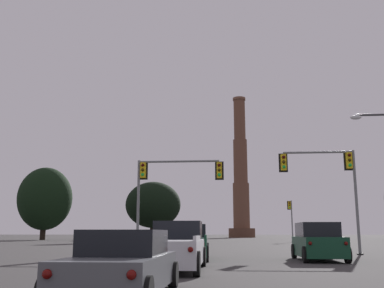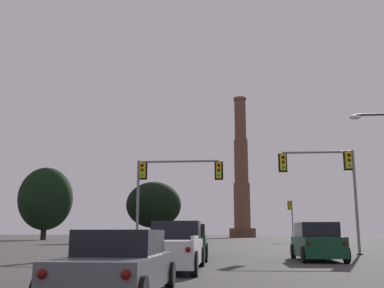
{
  "view_description": "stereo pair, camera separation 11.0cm",
  "coord_description": "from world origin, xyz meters",
  "px_view_note": "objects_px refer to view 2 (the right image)",
  "views": [
    {
      "loc": [
        -0.99,
        -1.61,
        1.37
      ],
      "look_at": [
        -4.7,
        42.27,
        10.07
      ],
      "focal_mm": 42.0,
      "sensor_mm": 36.0,
      "label": 1
    },
    {
      "loc": [
        -0.88,
        -1.6,
        1.37
      ],
      "look_at": [
        -4.7,
        42.27,
        10.07
      ],
      "focal_mm": 42.0,
      "sensor_mm": 36.0,
      "label": 2
    }
  ],
  "objects_px": {
    "traffic_light_overhead_right": "(330,175)",
    "pickup_truck_left_lane_front": "(187,243)",
    "traffic_light_overhead_left": "(166,181)",
    "traffic_light_far_right": "(291,215)",
    "pickup_truck_left_lane_second": "(173,248)",
    "suv_right_lane_front": "(317,242)",
    "sedan_left_lane_third": "(119,265)",
    "smokestack": "(242,181)"
  },
  "relations": [
    {
      "from": "pickup_truck_left_lane_second",
      "to": "pickup_truck_left_lane_front",
      "type": "height_order",
      "value": "same"
    },
    {
      "from": "traffic_light_overhead_left",
      "to": "traffic_light_overhead_right",
      "type": "distance_m",
      "value": 10.75
    },
    {
      "from": "pickup_truck_left_lane_front",
      "to": "traffic_light_far_right",
      "type": "relative_size",
      "value": 0.95
    },
    {
      "from": "sedan_left_lane_third",
      "to": "smokestack",
      "type": "bearing_deg",
      "value": 87.4
    },
    {
      "from": "traffic_light_overhead_left",
      "to": "traffic_light_far_right",
      "type": "bearing_deg",
      "value": 70.42
    },
    {
      "from": "pickup_truck_left_lane_second",
      "to": "sedan_left_lane_third",
      "type": "relative_size",
      "value": 1.17
    },
    {
      "from": "traffic_light_overhead_right",
      "to": "traffic_light_far_right",
      "type": "bearing_deg",
      "value": 86.6
    },
    {
      "from": "suv_right_lane_front",
      "to": "traffic_light_overhead_right",
      "type": "relative_size",
      "value": 0.74
    },
    {
      "from": "pickup_truck_left_lane_second",
      "to": "traffic_light_overhead_right",
      "type": "relative_size",
      "value": 0.84
    },
    {
      "from": "suv_right_lane_front",
      "to": "traffic_light_overhead_right",
      "type": "bearing_deg",
      "value": 70.89
    },
    {
      "from": "traffic_light_far_right",
      "to": "smokestack",
      "type": "distance_m",
      "value": 61.39
    },
    {
      "from": "suv_right_lane_front",
      "to": "pickup_truck_left_lane_front",
      "type": "relative_size",
      "value": 0.88
    },
    {
      "from": "pickup_truck_left_lane_second",
      "to": "sedan_left_lane_third",
      "type": "xyz_separation_m",
      "value": [
        -0.27,
        -7.11,
        -0.14
      ]
    },
    {
      "from": "pickup_truck_left_lane_front",
      "to": "sedan_left_lane_third",
      "type": "bearing_deg",
      "value": -93.19
    },
    {
      "from": "traffic_light_far_right",
      "to": "smokestack",
      "type": "bearing_deg",
      "value": 95.31
    },
    {
      "from": "traffic_light_overhead_right",
      "to": "smokestack",
      "type": "distance_m",
      "value": 97.34
    },
    {
      "from": "traffic_light_overhead_right",
      "to": "smokestack",
      "type": "bearing_deg",
      "value": 92.01
    },
    {
      "from": "sedan_left_lane_third",
      "to": "smokestack",
      "type": "height_order",
      "value": "smokestack"
    },
    {
      "from": "suv_right_lane_front",
      "to": "pickup_truck_left_lane_second",
      "type": "xyz_separation_m",
      "value": [
        -6.42,
        -6.25,
        -0.09
      ]
    },
    {
      "from": "traffic_light_overhead_left",
      "to": "pickup_truck_left_lane_second",
      "type": "bearing_deg",
      "value": -80.49
    },
    {
      "from": "sedan_left_lane_third",
      "to": "suv_right_lane_front",
      "type": "bearing_deg",
      "value": 63.49
    },
    {
      "from": "suv_right_lane_front",
      "to": "sedan_left_lane_third",
      "type": "distance_m",
      "value": 14.94
    },
    {
      "from": "pickup_truck_left_lane_second",
      "to": "traffic_light_far_right",
      "type": "relative_size",
      "value": 0.94
    },
    {
      "from": "sedan_left_lane_third",
      "to": "pickup_truck_left_lane_front",
      "type": "relative_size",
      "value": 0.84
    },
    {
      "from": "suv_right_lane_front",
      "to": "smokestack",
      "type": "height_order",
      "value": "smokestack"
    },
    {
      "from": "suv_right_lane_front",
      "to": "pickup_truck_left_lane_front",
      "type": "distance_m",
      "value": 6.61
    },
    {
      "from": "traffic_light_overhead_right",
      "to": "traffic_light_overhead_left",
      "type": "bearing_deg",
      "value": 178.05
    },
    {
      "from": "traffic_light_overhead_left",
      "to": "traffic_light_far_right",
      "type": "relative_size",
      "value": 1.05
    },
    {
      "from": "suv_right_lane_front",
      "to": "pickup_truck_left_lane_second",
      "type": "bearing_deg",
      "value": -135.51
    },
    {
      "from": "pickup_truck_left_lane_second",
      "to": "smokestack",
      "type": "relative_size",
      "value": 0.14
    },
    {
      "from": "traffic_light_overhead_right",
      "to": "sedan_left_lane_third",
      "type": "bearing_deg",
      "value": -114.39
    },
    {
      "from": "traffic_light_overhead_left",
      "to": "traffic_light_overhead_right",
      "type": "relative_size",
      "value": 0.94
    },
    {
      "from": "pickup_truck_left_lane_second",
      "to": "traffic_light_overhead_left",
      "type": "relative_size",
      "value": 0.89
    },
    {
      "from": "sedan_left_lane_third",
      "to": "smokestack",
      "type": "xyz_separation_m",
      "value": [
        5.46,
        116.25,
        14.94
      ]
    },
    {
      "from": "suv_right_lane_front",
      "to": "traffic_light_overhead_left",
      "type": "relative_size",
      "value": 0.79
    },
    {
      "from": "pickup_truck_left_lane_second",
      "to": "pickup_truck_left_lane_front",
      "type": "relative_size",
      "value": 0.99
    },
    {
      "from": "smokestack",
      "to": "traffic_light_overhead_left",
      "type": "bearing_deg",
      "value": -94.36
    },
    {
      "from": "traffic_light_overhead_right",
      "to": "pickup_truck_left_lane_front",
      "type": "bearing_deg",
      "value": -148.05
    },
    {
      "from": "sedan_left_lane_third",
      "to": "pickup_truck_left_lane_front",
      "type": "height_order",
      "value": "pickup_truck_left_lane_front"
    },
    {
      "from": "sedan_left_lane_third",
      "to": "traffic_light_overhead_left",
      "type": "bearing_deg",
      "value": 95.48
    },
    {
      "from": "traffic_light_overhead_left",
      "to": "traffic_light_far_right",
      "type": "height_order",
      "value": "traffic_light_overhead_left"
    },
    {
      "from": "suv_right_lane_front",
      "to": "smokestack",
      "type": "bearing_deg",
      "value": 90.92
    }
  ]
}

